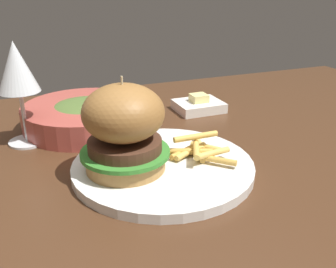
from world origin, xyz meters
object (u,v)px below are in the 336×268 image
Objects in this scene: butter_dish at (199,105)px; soup_bowl at (86,115)px; main_plate at (163,166)px; burger_sandwich at (124,128)px; wine_glass at (17,71)px.

soup_bowl reaches higher than butter_dish.
butter_dish reaches higher than main_plate.
wine_glass is (-0.12, 0.18, 0.05)m from burger_sandwich.
wine_glass is 0.37m from butter_dish.
burger_sandwich is 1.37× the size of butter_dish.
main_plate is at bearing -72.14° from soup_bowl.
burger_sandwich reaches higher than butter_dish.
wine_glass is at bearing -173.11° from butter_dish.
butter_dish is (0.17, 0.23, 0.00)m from main_plate.
soup_bowl is at bearing 107.86° from main_plate.
main_plate is at bearing -2.40° from burger_sandwich.
butter_dish is at bearing 1.20° from soup_bowl.
butter_dish is (0.23, 0.22, -0.06)m from burger_sandwich.
wine_glass is at bearing -161.14° from soup_bowl.
main_plate is 2.73× the size of butter_dish.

